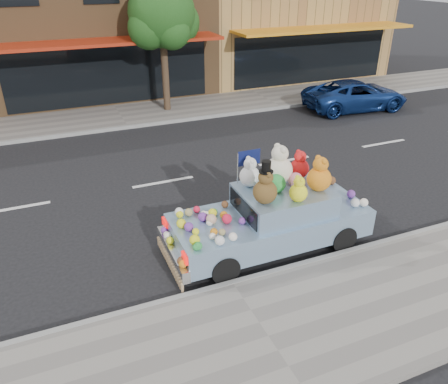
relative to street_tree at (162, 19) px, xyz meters
name	(u,v)px	position (x,y,z in m)	size (l,w,h in m)	color
ground	(163,182)	(-2.03, -6.55, -3.69)	(120.00, 120.00, 0.00)	black
near_sidewalk	(268,338)	(-2.03, -13.05, -3.63)	(60.00, 3.00, 0.12)	gray
far_sidewalk	(121,116)	(-2.03, -0.05, -3.63)	(60.00, 3.00, 0.12)	gray
near_kerb	(232,284)	(-2.03, -11.55, -3.63)	(60.00, 0.12, 0.13)	gray
far_kerb	(128,127)	(-2.03, -1.55, -3.63)	(60.00, 0.12, 0.13)	gray
storefront_mid	(90,10)	(-2.03, 5.42, -0.05)	(10.00, 9.80, 7.30)	brown
storefront_right	(276,4)	(7.97, 5.42, -0.05)	(10.00, 9.80, 7.30)	#AC8548
street_tree	(162,19)	(0.00, 0.00, 0.00)	(3.00, 2.70, 5.22)	#38281C
car_blue	(356,95)	(7.53, -2.82, -3.07)	(2.06, 4.48, 1.24)	navy
art_car	(272,214)	(-0.66, -10.55, -2.89)	(4.49, 1.78, 2.26)	black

